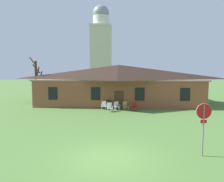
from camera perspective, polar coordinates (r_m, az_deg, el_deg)
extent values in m
plane|color=#517A38|center=(10.42, -1.36, -18.80)|extent=(200.00, 200.00, 0.00)
cube|color=brown|center=(28.06, 2.01, -0.04)|extent=(20.62, 10.00, 3.20)
cube|color=#926D5E|center=(27.95, 2.02, 3.39)|extent=(21.04, 10.20, 0.16)
pyramid|color=black|center=(27.93, 2.03, 5.56)|extent=(21.45, 10.40, 1.96)
cube|color=black|center=(24.58, -16.71, -0.67)|extent=(1.10, 0.06, 1.50)
cube|color=black|center=(23.28, -4.73, -0.78)|extent=(1.10, 0.06, 1.50)
cube|color=black|center=(23.09, 8.03, -0.87)|extent=(1.10, 0.06, 1.50)
cube|color=black|center=(24.03, 20.38, -0.91)|extent=(1.10, 0.06, 1.50)
cube|color=#422819|center=(23.13, 2.02, -2.58)|extent=(1.10, 0.06, 2.10)
cube|color=beige|center=(48.63, -3.14, 9.23)|extent=(4.80, 4.80, 14.99)
cube|color=silver|center=(49.73, -3.19, 18.09)|extent=(5.18, 5.18, 0.36)
cylinder|color=silver|center=(50.03, -3.20, 19.52)|extent=(3.80, 3.80, 2.20)
sphere|color=gray|center=(50.49, -3.21, 21.48)|extent=(3.88, 3.88, 3.88)
cone|color=gray|center=(51.19, -3.23, 24.00)|extent=(0.24, 0.24, 1.00)
cylinder|color=slate|center=(11.19, 24.81, -10.38)|extent=(0.07, 0.07, 2.65)
cylinder|color=white|center=(10.98, 24.99, -5.32)|extent=(0.80, 0.08, 0.81)
cylinder|color=#B71414|center=(10.96, 25.04, -5.35)|extent=(0.76, 0.09, 0.76)
cube|color=#B71414|center=(11.07, 24.91, -7.98)|extent=(0.32, 0.05, 0.16)
cube|color=white|center=(11.09, 24.88, -7.97)|extent=(0.34, 0.05, 0.18)
cube|color=white|center=(22.56, -1.83, -5.03)|extent=(0.05, 0.05, 0.36)
cube|color=white|center=(22.58, -2.99, -5.02)|extent=(0.05, 0.05, 0.36)
cube|color=white|center=(22.99, -1.79, -4.83)|extent=(0.05, 0.05, 0.36)
cube|color=white|center=(23.01, -2.93, -4.82)|extent=(0.05, 0.05, 0.36)
cube|color=white|center=(22.75, -2.39, -4.42)|extent=(0.57, 0.55, 0.05)
cube|color=white|center=(23.01, -2.36, -3.55)|extent=(0.52, 0.22, 0.54)
cube|color=white|center=(22.69, -1.66, -3.94)|extent=(0.09, 0.47, 0.03)
cube|color=white|center=(22.55, -1.67, -4.28)|extent=(0.04, 0.04, 0.22)
cube|color=white|center=(22.71, -3.12, -3.94)|extent=(0.09, 0.47, 0.03)
cube|color=white|center=(22.57, -3.15, -4.28)|extent=(0.04, 0.04, 0.22)
cube|color=silver|center=(21.33, 0.09, -5.63)|extent=(0.06, 0.06, 0.36)
cube|color=silver|center=(21.25, -1.12, -5.68)|extent=(0.06, 0.06, 0.36)
cube|color=silver|center=(21.76, -0.14, -5.41)|extent=(0.06, 0.06, 0.36)
cube|color=silver|center=(21.67, -1.34, -5.46)|extent=(0.06, 0.06, 0.36)
cube|color=silver|center=(21.46, -0.63, -5.01)|extent=(0.66, 0.64, 0.05)
cube|color=silver|center=(21.71, -0.78, -4.08)|extent=(0.55, 0.32, 0.54)
cube|color=silver|center=(21.46, 0.14, -4.48)|extent=(0.18, 0.47, 0.03)
cube|color=silver|center=(21.33, 0.23, -4.84)|extent=(0.05, 0.05, 0.22)
cube|color=silver|center=(21.36, -1.38, -4.53)|extent=(0.18, 0.47, 0.03)
cube|color=silver|center=(21.22, -1.31, -4.90)|extent=(0.05, 0.05, 0.22)
cube|color=white|center=(22.30, 2.22, -5.15)|extent=(0.07, 0.07, 0.36)
cube|color=white|center=(22.14, 1.11, -5.23)|extent=(0.07, 0.07, 0.36)
cube|color=white|center=(22.71, 1.82, -4.96)|extent=(0.07, 0.07, 0.36)
cube|color=white|center=(22.55, 0.72, -5.03)|extent=(0.07, 0.07, 0.36)
cube|color=white|center=(22.39, 1.47, -4.57)|extent=(0.70, 0.69, 0.05)
cube|color=white|center=(22.62, 1.20, -3.70)|extent=(0.55, 0.37, 0.54)
cube|color=white|center=(22.44, 2.19, -4.05)|extent=(0.24, 0.45, 0.03)
cube|color=white|center=(22.31, 2.34, -4.39)|extent=(0.05, 0.05, 0.22)
cube|color=white|center=(22.24, 0.79, -4.13)|extent=(0.24, 0.45, 0.03)
cube|color=white|center=(22.10, 0.93, -4.48)|extent=(0.05, 0.05, 0.22)
cube|color=tan|center=(22.40, 4.80, -5.12)|extent=(0.07, 0.07, 0.36)
cube|color=tan|center=(22.21, 3.74, -5.20)|extent=(0.07, 0.07, 0.36)
cube|color=tan|center=(22.80, 4.31, -4.93)|extent=(0.07, 0.07, 0.36)
cube|color=tan|center=(22.60, 3.26, -5.01)|extent=(0.07, 0.07, 0.36)
cube|color=tan|center=(22.47, 4.03, -4.55)|extent=(0.71, 0.70, 0.05)
cube|color=tan|center=(22.69, 3.70, -3.68)|extent=(0.55, 0.39, 0.54)
cube|color=tan|center=(22.54, 4.72, -4.02)|extent=(0.25, 0.45, 0.03)
cube|color=tan|center=(22.41, 4.90, -4.36)|extent=(0.05, 0.05, 0.22)
cube|color=tan|center=(22.29, 3.38, -4.12)|extent=(0.25, 0.45, 0.03)
cube|color=tan|center=(22.17, 3.56, -4.46)|extent=(0.05, 0.05, 0.22)
cube|color=maroon|center=(21.70, 7.01, -5.48)|extent=(0.05, 0.05, 0.36)
cube|color=maroon|center=(21.72, 5.79, -5.46)|extent=(0.05, 0.05, 0.36)
cube|color=maroon|center=(22.14, 7.04, -5.27)|extent=(0.05, 0.05, 0.36)
cube|color=maroon|center=(22.15, 5.85, -5.25)|extent=(0.05, 0.05, 0.36)
cube|color=maroon|center=(21.89, 6.43, -4.84)|extent=(0.58, 0.56, 0.05)
cube|color=maroon|center=(22.14, 6.47, -3.93)|extent=(0.53, 0.23, 0.54)
cube|color=maroon|center=(21.83, 7.20, -4.36)|extent=(0.10, 0.47, 0.03)
cube|color=maroon|center=(21.69, 7.18, -4.71)|extent=(0.04, 0.04, 0.22)
cube|color=maroon|center=(21.85, 5.67, -4.33)|extent=(0.10, 0.47, 0.03)
cube|color=maroon|center=(21.71, 5.65, -4.69)|extent=(0.04, 0.04, 0.22)
cylinder|color=brown|center=(30.73, -21.05, 2.61)|extent=(0.36, 0.36, 5.91)
cylinder|color=brown|center=(30.80, -19.79, 4.55)|extent=(0.94, 1.37, 0.98)
cylinder|color=brown|center=(30.25, -21.02, 6.01)|extent=(0.96, 0.73, 1.33)
cylinder|color=brown|center=(30.83, -20.56, 5.39)|extent=(0.71, 0.67, 1.22)
cylinder|color=brown|center=(30.29, -21.78, 7.78)|extent=(1.20, 0.32, 1.42)
cylinder|color=#335638|center=(23.02, -0.89, -4.13)|extent=(0.52, 0.52, 0.90)
cylinder|color=black|center=(22.94, -0.89, -2.93)|extent=(0.56, 0.56, 0.08)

